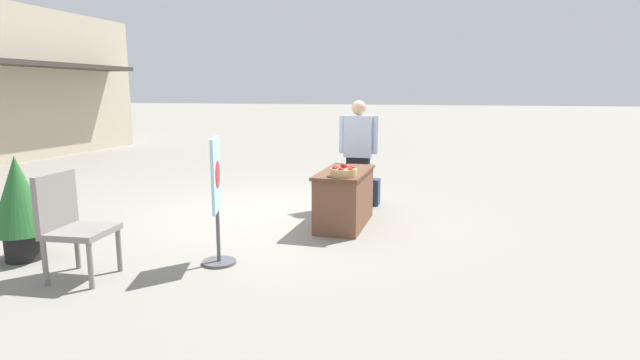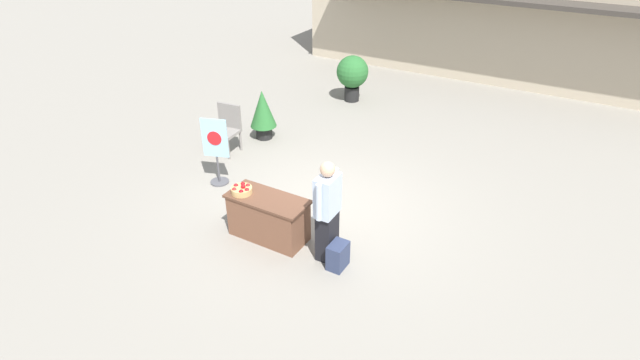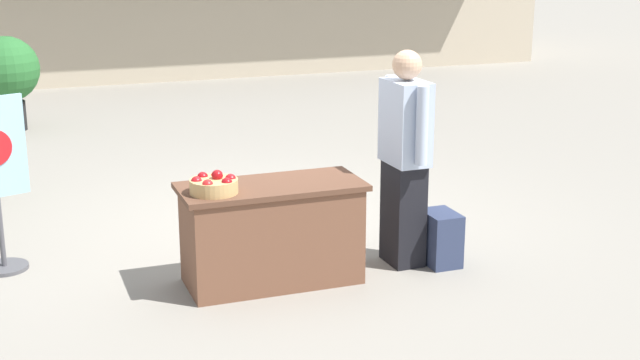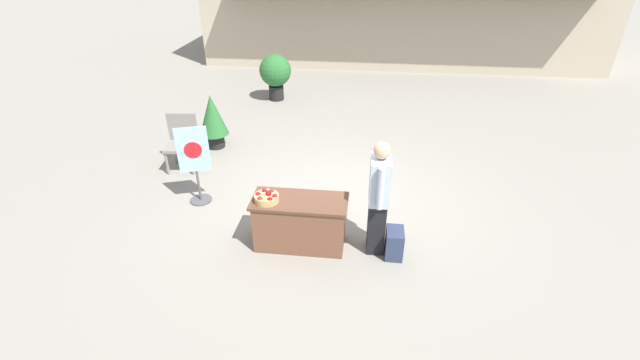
# 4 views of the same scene
# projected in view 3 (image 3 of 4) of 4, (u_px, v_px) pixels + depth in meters

# --- Properties ---
(ground_plane) EXTENTS (120.00, 120.00, 0.00)m
(ground_plane) POSITION_uv_depth(u_px,v_px,m) (273.00, 227.00, 7.84)
(ground_plane) COLOR gray
(display_table) EXTENTS (1.34, 0.60, 0.75)m
(display_table) POSITION_uv_depth(u_px,v_px,m) (272.00, 233.00, 6.53)
(display_table) COLOR brown
(display_table) RESTS_ON ground_plane
(apple_basket) EXTENTS (0.34, 0.34, 0.16)m
(apple_basket) POSITION_uv_depth(u_px,v_px,m) (214.00, 185.00, 6.19)
(apple_basket) COLOR tan
(apple_basket) RESTS_ON display_table
(person_visitor) EXTENTS (0.27, 0.61, 1.67)m
(person_visitor) POSITION_uv_depth(u_px,v_px,m) (405.00, 157.00, 6.78)
(person_visitor) COLOR black
(person_visitor) RESTS_ON ground_plane
(backpack) EXTENTS (0.24, 0.34, 0.42)m
(backpack) POSITION_uv_depth(u_px,v_px,m) (440.00, 238.00, 6.92)
(backpack) COLOR #2D3856
(backpack) RESTS_ON ground_plane
(potted_plant_far_left) EXTENTS (0.85, 0.85, 1.23)m
(potted_plant_far_left) POSITION_uv_depth(u_px,v_px,m) (6.00, 73.00, 11.46)
(potted_plant_far_left) COLOR black
(potted_plant_far_left) RESTS_ON ground_plane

